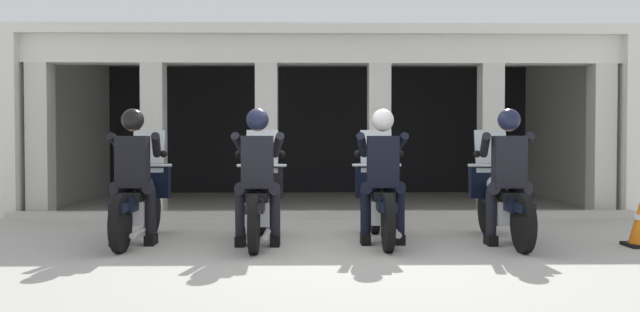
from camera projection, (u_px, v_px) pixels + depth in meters
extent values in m
plane|color=#A8A59E|center=(317.00, 213.00, 10.70)|extent=(80.00, 80.00, 0.00)
cube|color=black|center=(319.00, 130.00, 14.96)|extent=(10.03, 0.24, 2.88)
cube|color=silver|center=(323.00, 50.00, 10.38)|extent=(10.03, 0.36, 0.44)
cube|color=silver|center=(320.00, 50.00, 12.57)|extent=(10.03, 5.09, 0.16)
cube|color=silver|center=(67.00, 128.00, 12.53)|extent=(0.30, 5.09, 2.88)
cube|color=silver|center=(571.00, 128.00, 12.70)|extent=(0.30, 5.09, 2.88)
cube|color=beige|center=(40.00, 140.00, 10.34)|extent=(0.35, 0.36, 2.44)
cube|color=beige|center=(154.00, 140.00, 10.37)|extent=(0.35, 0.36, 2.44)
cube|color=beige|center=(267.00, 140.00, 10.41)|extent=(0.35, 0.36, 2.44)
cube|color=beige|center=(379.00, 140.00, 10.44)|extent=(0.35, 0.36, 2.44)
cube|color=beige|center=(490.00, 140.00, 10.47)|extent=(0.35, 0.36, 2.44)
cube|color=beige|center=(601.00, 140.00, 10.50)|extent=(0.35, 0.36, 2.44)
cube|color=#B7B5AD|center=(324.00, 215.00, 9.95)|extent=(9.63, 0.24, 0.12)
cylinder|color=black|center=(152.00, 209.00, 8.41)|extent=(0.09, 0.64, 0.64)
cylinder|color=black|center=(120.00, 223.00, 7.01)|extent=(0.09, 0.64, 0.64)
cube|color=black|center=(152.00, 193.00, 8.40)|extent=(0.14, 0.44, 0.08)
cube|color=silver|center=(136.00, 212.00, 7.66)|extent=(0.28, 0.44, 0.28)
cube|color=black|center=(137.00, 201.00, 7.70)|extent=(0.18, 1.24, 0.16)
ellipsoid|color=#1E2338|center=(142.00, 184.00, 7.92)|extent=(0.26, 0.48, 0.22)
cube|color=black|center=(133.00, 196.00, 7.52)|extent=(0.24, 0.52, 0.10)
cube|color=black|center=(122.00, 207.00, 7.06)|extent=(0.16, 0.48, 0.10)
cylinder|color=silver|center=(150.00, 191.00, 8.34)|extent=(0.05, 0.24, 0.53)
cube|color=black|center=(149.00, 181.00, 8.28)|extent=(0.52, 0.16, 0.44)
sphere|color=silver|center=(151.00, 179.00, 8.38)|extent=(0.18, 0.18, 0.18)
cube|color=silver|center=(149.00, 151.00, 8.25)|extent=(0.40, 0.14, 0.54)
cylinder|color=silver|center=(147.00, 165.00, 8.17)|extent=(0.62, 0.04, 0.04)
cylinder|color=silver|center=(139.00, 233.00, 7.31)|extent=(0.07, 0.55, 0.07)
cube|color=black|center=(133.00, 162.00, 7.49)|extent=(0.36, 0.22, 0.60)
cube|color=#591414|center=(135.00, 160.00, 7.61)|extent=(0.05, 0.02, 0.32)
sphere|color=tan|center=(133.00, 122.00, 7.50)|extent=(0.21, 0.21, 0.21)
sphere|color=black|center=(133.00, 120.00, 7.50)|extent=(0.26, 0.26, 0.26)
cylinder|color=black|center=(145.00, 188.00, 7.52)|extent=(0.26, 0.29, 0.17)
cylinder|color=black|center=(151.00, 212.00, 7.53)|extent=(0.12, 0.12, 0.53)
cube|color=black|center=(151.00, 240.00, 7.55)|extent=(0.11, 0.26, 0.12)
cylinder|color=black|center=(121.00, 188.00, 7.52)|extent=(0.26, 0.29, 0.17)
cylinder|color=black|center=(116.00, 212.00, 7.52)|extent=(0.12, 0.12, 0.53)
cube|color=black|center=(117.00, 240.00, 7.54)|extent=(0.11, 0.26, 0.12)
cylinder|color=black|center=(156.00, 145.00, 7.72)|extent=(0.19, 0.48, 0.31)
sphere|color=black|center=(164.00, 154.00, 7.93)|extent=(0.09, 0.09, 0.09)
cylinder|color=black|center=(119.00, 145.00, 7.71)|extent=(0.19, 0.48, 0.31)
sphere|color=black|center=(121.00, 154.00, 7.92)|extent=(0.09, 0.09, 0.09)
cylinder|color=black|center=(263.00, 210.00, 8.33)|extent=(0.09, 0.64, 0.64)
cylinder|color=black|center=(254.00, 224.00, 6.93)|extent=(0.09, 0.64, 0.64)
cube|color=black|center=(263.00, 194.00, 8.33)|extent=(0.14, 0.44, 0.08)
cube|color=silver|center=(259.00, 213.00, 7.58)|extent=(0.28, 0.44, 0.28)
cube|color=black|center=(259.00, 201.00, 7.63)|extent=(0.18, 1.24, 0.16)
ellipsoid|color=black|center=(260.00, 185.00, 7.84)|extent=(0.26, 0.48, 0.22)
cube|color=black|center=(258.00, 197.00, 7.45)|extent=(0.24, 0.52, 0.10)
cube|color=black|center=(254.00, 207.00, 6.99)|extent=(0.16, 0.48, 0.10)
cylinder|color=silver|center=(263.00, 192.00, 8.27)|extent=(0.05, 0.24, 0.53)
cube|color=black|center=(262.00, 181.00, 8.20)|extent=(0.52, 0.16, 0.44)
sphere|color=silver|center=(263.00, 179.00, 8.30)|extent=(0.18, 0.18, 0.18)
cube|color=silver|center=(262.00, 152.00, 8.17)|extent=(0.40, 0.14, 0.54)
cylinder|color=silver|center=(262.00, 166.00, 8.10)|extent=(0.62, 0.04, 0.04)
cylinder|color=silver|center=(267.00, 234.00, 7.24)|extent=(0.07, 0.55, 0.07)
cube|color=black|center=(257.00, 162.00, 7.42)|extent=(0.36, 0.22, 0.60)
cube|color=#591414|center=(258.00, 160.00, 7.53)|extent=(0.05, 0.02, 0.32)
sphere|color=tan|center=(257.00, 122.00, 7.42)|extent=(0.21, 0.21, 0.21)
sphere|color=#191E38|center=(257.00, 120.00, 7.42)|extent=(0.26, 0.26, 0.26)
cylinder|color=black|center=(270.00, 189.00, 7.45)|extent=(0.26, 0.29, 0.17)
cylinder|color=black|center=(275.00, 213.00, 7.45)|extent=(0.12, 0.12, 0.53)
cube|color=black|center=(275.00, 241.00, 7.47)|extent=(0.11, 0.26, 0.12)
cylinder|color=black|center=(245.00, 189.00, 7.44)|extent=(0.26, 0.29, 0.17)
cylinder|color=black|center=(240.00, 213.00, 7.45)|extent=(0.12, 0.12, 0.53)
cube|color=black|center=(240.00, 241.00, 7.47)|extent=(0.11, 0.26, 0.12)
cylinder|color=black|center=(278.00, 145.00, 7.64)|extent=(0.19, 0.48, 0.31)
sphere|color=black|center=(282.00, 154.00, 7.86)|extent=(0.09, 0.09, 0.09)
cylinder|color=black|center=(240.00, 145.00, 7.64)|extent=(0.19, 0.48, 0.31)
sphere|color=black|center=(239.00, 154.00, 7.85)|extent=(0.09, 0.09, 0.09)
cylinder|color=black|center=(375.00, 209.00, 8.46)|extent=(0.09, 0.64, 0.64)
cylinder|color=black|center=(388.00, 223.00, 7.06)|extent=(0.09, 0.64, 0.64)
cube|color=black|center=(375.00, 193.00, 8.45)|extent=(0.14, 0.44, 0.08)
cube|color=silver|center=(381.00, 212.00, 7.70)|extent=(0.28, 0.44, 0.28)
cube|color=black|center=(381.00, 200.00, 7.75)|extent=(0.18, 1.24, 0.16)
ellipsoid|color=#B2B2B7|center=(379.00, 184.00, 7.97)|extent=(0.26, 0.48, 0.22)
cube|color=black|center=(383.00, 196.00, 7.57)|extent=(0.24, 0.52, 0.10)
cube|color=black|center=(387.00, 206.00, 7.11)|extent=(0.16, 0.48, 0.10)
cylinder|color=silver|center=(375.00, 191.00, 8.39)|extent=(0.05, 0.24, 0.53)
cube|color=black|center=(376.00, 180.00, 8.32)|extent=(0.52, 0.16, 0.44)
sphere|color=silver|center=(375.00, 178.00, 8.42)|extent=(0.18, 0.18, 0.18)
cube|color=silver|center=(376.00, 151.00, 8.29)|extent=(0.40, 0.14, 0.54)
cylinder|color=silver|center=(377.00, 165.00, 8.22)|extent=(0.62, 0.04, 0.04)
cylinder|color=silver|center=(395.00, 232.00, 7.36)|extent=(0.07, 0.55, 0.07)
cube|color=black|center=(383.00, 162.00, 7.54)|extent=(0.36, 0.22, 0.60)
cube|color=black|center=(382.00, 160.00, 7.66)|extent=(0.05, 0.02, 0.32)
sphere|color=tan|center=(383.00, 123.00, 7.55)|extent=(0.21, 0.21, 0.21)
sphere|color=silver|center=(383.00, 120.00, 7.54)|extent=(0.26, 0.26, 0.26)
cylinder|color=black|center=(395.00, 188.00, 7.57)|extent=(0.26, 0.29, 0.17)
cylinder|color=black|center=(400.00, 211.00, 7.58)|extent=(0.12, 0.12, 0.53)
cube|color=black|center=(399.00, 239.00, 7.60)|extent=(0.11, 0.26, 0.12)
cylinder|color=black|center=(371.00, 188.00, 7.56)|extent=(0.26, 0.29, 0.17)
cylinder|color=black|center=(366.00, 212.00, 7.57)|extent=(0.12, 0.12, 0.53)
cube|color=black|center=(365.00, 239.00, 7.59)|extent=(0.11, 0.26, 0.12)
cylinder|color=black|center=(399.00, 145.00, 7.77)|extent=(0.19, 0.48, 0.31)
sphere|color=black|center=(400.00, 154.00, 7.98)|extent=(0.09, 0.09, 0.09)
cylinder|color=black|center=(362.00, 145.00, 7.76)|extent=(0.19, 0.48, 0.31)
sphere|color=black|center=(358.00, 154.00, 7.97)|extent=(0.09, 0.09, 0.09)
cylinder|color=black|center=(487.00, 209.00, 8.39)|extent=(0.09, 0.64, 0.64)
cylinder|color=black|center=(523.00, 224.00, 6.99)|extent=(0.09, 0.64, 0.64)
cube|color=black|center=(487.00, 193.00, 8.39)|extent=(0.14, 0.44, 0.08)
cube|color=silver|center=(505.00, 212.00, 7.64)|extent=(0.28, 0.44, 0.28)
cube|color=black|center=(504.00, 201.00, 7.69)|extent=(0.18, 1.24, 0.16)
ellipsoid|color=#B2B2B7|center=(498.00, 184.00, 7.90)|extent=(0.26, 0.48, 0.22)
cube|color=black|center=(508.00, 196.00, 7.50)|extent=(0.24, 0.52, 0.10)
cube|color=black|center=(521.00, 207.00, 7.05)|extent=(0.16, 0.48, 0.10)
cylinder|color=silver|center=(489.00, 191.00, 8.32)|extent=(0.05, 0.24, 0.53)
cube|color=black|center=(490.00, 181.00, 8.26)|extent=(0.52, 0.16, 0.44)
sphere|color=silver|center=(488.00, 179.00, 8.36)|extent=(0.18, 0.18, 0.18)
cube|color=silver|center=(491.00, 151.00, 8.23)|extent=(0.40, 0.14, 0.54)
cylinder|color=silver|center=(492.00, 165.00, 8.16)|extent=(0.62, 0.04, 0.04)
cylinder|color=silver|center=(525.00, 233.00, 7.30)|extent=(0.07, 0.55, 0.07)
cube|color=black|center=(509.00, 162.00, 7.47)|extent=(0.36, 0.22, 0.60)
cube|color=#14193F|center=(506.00, 160.00, 7.59)|extent=(0.05, 0.02, 0.32)
sphere|color=tan|center=(509.00, 122.00, 7.48)|extent=(0.21, 0.21, 0.21)
sphere|color=#191E38|center=(509.00, 120.00, 7.48)|extent=(0.26, 0.26, 0.26)
cylinder|color=black|center=(521.00, 188.00, 7.50)|extent=(0.26, 0.29, 0.17)
cylinder|color=black|center=(525.00, 212.00, 7.51)|extent=(0.12, 0.12, 0.53)
cube|color=black|center=(525.00, 240.00, 7.53)|extent=(0.11, 0.26, 0.12)
cylinder|color=black|center=(496.00, 188.00, 7.50)|extent=(0.26, 0.29, 0.17)
cylinder|color=black|center=(491.00, 212.00, 7.51)|extent=(0.12, 0.12, 0.53)
cube|color=black|center=(491.00, 240.00, 7.52)|extent=(0.11, 0.26, 0.12)
cylinder|color=black|center=(522.00, 145.00, 7.70)|extent=(0.19, 0.48, 0.31)
sphere|color=black|center=(519.00, 154.00, 7.92)|extent=(0.09, 0.09, 0.09)
cylinder|color=black|center=(485.00, 145.00, 7.69)|extent=(0.19, 0.48, 0.31)
sphere|color=black|center=(477.00, 154.00, 7.91)|extent=(0.09, 0.09, 0.09)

